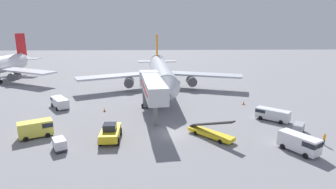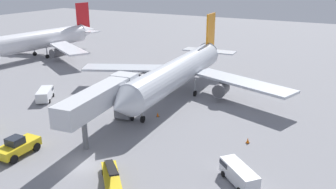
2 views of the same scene
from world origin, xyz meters
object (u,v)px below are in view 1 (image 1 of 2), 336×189
object	(u,v)px
baggage_cart_outer_right	(299,128)
service_van_mid_left	(59,102)
service_van_mid_right	(272,114)
safety_cone_bravo	(169,101)
pushback_tug	(110,132)
service_van_far_center	(37,128)
jet_bridge	(152,87)
airplane_at_gate	(161,72)
safety_cone_alpha	(244,103)
safety_cone_charlie	(104,110)
service_van_rear_left	(300,143)
belt_loader_truck	(211,132)
baggage_cart_far_right	(60,144)
ground_crew_worker_foreground	(324,139)

from	to	relation	value
baggage_cart_outer_right	service_van_mid_left	bearing A→B (deg)	160.29
service_van_mid_right	safety_cone_bravo	size ratio (longest dim) A/B	7.77
pushback_tug	service_van_far_center	distance (m)	11.01
jet_bridge	pushback_tug	bearing A→B (deg)	-118.57
airplane_at_gate	safety_cone_alpha	world-z (taller)	airplane_at_gate
airplane_at_gate	safety_cone_charlie	world-z (taller)	airplane_at_gate
safety_cone_alpha	safety_cone_charlie	distance (m)	28.05
service_van_rear_left	baggage_cart_outer_right	world-z (taller)	service_van_rear_left
belt_loader_truck	service_van_mid_right	world-z (taller)	belt_loader_truck
service_van_mid_left	baggage_cart_outer_right	size ratio (longest dim) A/B	2.05
jet_bridge	baggage_cart_far_right	distance (m)	18.36
baggage_cart_outer_right	airplane_at_gate	bearing A→B (deg)	125.72
airplane_at_gate	jet_bridge	xyz separation A→B (m)	(-1.75, -19.90, 0.69)
service_van_mid_left	ground_crew_worker_foreground	distance (m)	46.10
ground_crew_worker_foreground	jet_bridge	bearing A→B (deg)	150.85
service_van_mid_right	baggage_cart_outer_right	world-z (taller)	service_van_mid_right
airplane_at_gate	service_van_far_center	world-z (taller)	airplane_at_gate
airplane_at_gate	service_van_mid_right	bearing A→B (deg)	-50.96
airplane_at_gate	service_van_rear_left	world-z (taller)	airplane_at_gate
baggage_cart_outer_right	safety_cone_charlie	distance (m)	33.47
service_van_rear_left	safety_cone_bravo	size ratio (longest dim) A/B	7.72
service_van_rear_left	safety_cone_bravo	distance (m)	28.60
ground_crew_worker_foreground	belt_loader_truck	bearing A→B (deg)	168.38
service_van_mid_left	service_van_far_center	bearing A→B (deg)	-82.65
service_van_far_center	baggage_cart_outer_right	world-z (taller)	service_van_far_center
airplane_at_gate	belt_loader_truck	bearing A→B (deg)	-77.07
baggage_cart_far_right	safety_cone_bravo	bearing A→B (deg)	55.63
baggage_cart_outer_right	ground_crew_worker_foreground	xyz separation A→B (m)	(1.20, -4.44, 0.09)
airplane_at_gate	safety_cone_bravo	bearing A→B (deg)	-81.63
safety_cone_alpha	airplane_at_gate	bearing A→B (deg)	141.81
service_van_mid_left	safety_cone_alpha	xyz separation A→B (m)	(37.17, 0.64, -0.76)
belt_loader_truck	safety_cone_alpha	size ratio (longest dim) A/B	8.49
airplane_at_gate	safety_cone_alpha	distance (m)	21.97
jet_bridge	belt_loader_truck	xyz separation A→B (m)	(8.63, -10.05, -4.59)
pushback_tug	ground_crew_worker_foreground	distance (m)	29.31
service_van_mid_right	baggage_cart_far_right	bearing A→B (deg)	-162.38
airplane_at_gate	service_van_mid_right	distance (m)	29.87
service_van_mid_left	safety_cone_alpha	distance (m)	37.18
safety_cone_alpha	service_van_far_center	bearing A→B (deg)	-156.42
airplane_at_gate	jet_bridge	world-z (taller)	airplane_at_gate
service_van_far_center	baggage_cart_far_right	xyz separation A→B (m)	(4.82, -4.54, -0.50)
pushback_tug	baggage_cart_far_right	size ratio (longest dim) A/B	2.02
belt_loader_truck	airplane_at_gate	bearing A→B (deg)	102.93
service_van_mid_right	baggage_cart_outer_right	distance (m)	5.85
baggage_cart_far_right	pushback_tug	bearing A→B (deg)	25.70
service_van_mid_left	ground_crew_worker_foreground	xyz separation A→B (m)	(41.98, -19.05, -0.26)
safety_cone_bravo	service_van_rear_left	bearing A→B (deg)	-56.77
service_van_rear_left	baggage_cart_outer_right	size ratio (longest dim) A/B	1.91
service_van_mid_right	ground_crew_worker_foreground	distance (m)	10.43
jet_bridge	baggage_cart_outer_right	world-z (taller)	jet_bridge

